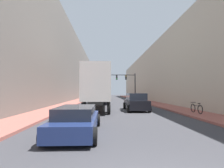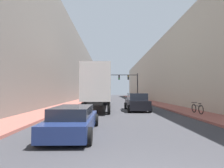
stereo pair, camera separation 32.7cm
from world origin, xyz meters
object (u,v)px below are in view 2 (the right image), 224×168
(semi_truck, at_px, (99,87))
(parked_bicycle, at_px, (197,109))
(sedan_car, at_px, (74,120))
(traffic_signal_gantry, at_px, (131,82))
(suv_car, at_px, (137,102))

(semi_truck, distance_m, parked_bicycle, 10.20)
(sedan_car, distance_m, traffic_signal_gantry, 27.84)
(traffic_signal_gantry, bearing_deg, sedan_car, -102.44)
(sedan_car, height_order, suv_car, suv_car)
(sedan_car, bearing_deg, suv_car, 65.13)
(sedan_car, bearing_deg, parked_bicycle, 34.38)
(suv_car, relative_size, traffic_signal_gantry, 0.80)
(semi_truck, bearing_deg, traffic_signal_gantry, 70.36)
(semi_truck, bearing_deg, sedan_car, -92.56)
(suv_car, xyz_separation_m, parked_bicycle, (4.31, -3.47, -0.28))
(traffic_signal_gantry, relative_size, parked_bicycle, 3.11)
(semi_truck, distance_m, traffic_signal_gantry, 16.22)
(semi_truck, bearing_deg, suv_car, -31.94)
(parked_bicycle, bearing_deg, sedan_car, -145.62)
(semi_truck, xyz_separation_m, suv_car, (3.83, -2.39, -1.56))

